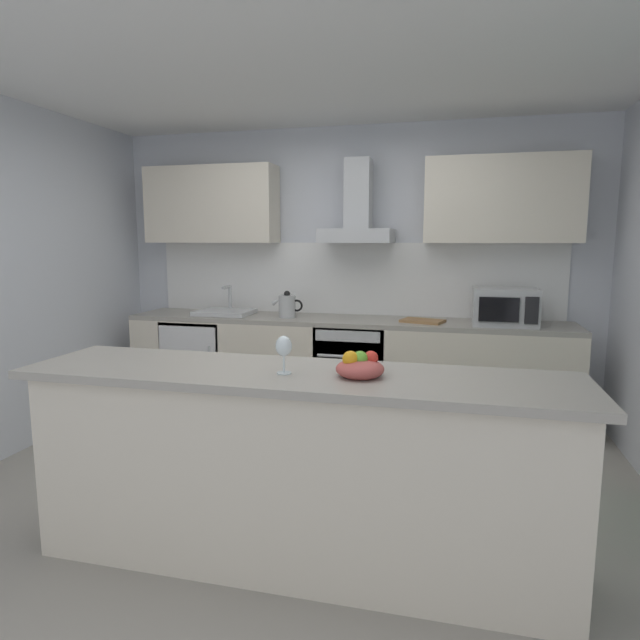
# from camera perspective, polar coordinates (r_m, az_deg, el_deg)

# --- Properties ---
(ground) EXTENTS (5.42, 4.84, 0.02)m
(ground) POSITION_cam_1_polar(r_m,az_deg,el_deg) (3.52, -3.18, -18.45)
(ground) COLOR gray
(ceiling) EXTENTS (5.42, 4.84, 0.02)m
(ceiling) POSITION_cam_1_polar(r_m,az_deg,el_deg) (3.31, -3.59, 26.53)
(ceiling) COLOR white
(wall_back) EXTENTS (5.42, 0.12, 2.60)m
(wall_back) POSITION_cam_1_polar(r_m,az_deg,el_deg) (5.07, 3.37, 5.23)
(wall_back) COLOR silver
(wall_back) RESTS_ON ground
(backsplash_tile) EXTENTS (3.75, 0.02, 0.66)m
(backsplash_tile) POSITION_cam_1_polar(r_m,az_deg,el_deg) (5.01, 3.21, 4.39)
(backsplash_tile) COLOR white
(counter_back) EXTENTS (3.89, 0.60, 0.90)m
(counter_back) POSITION_cam_1_polar(r_m,az_deg,el_deg) (4.83, 2.44, -5.13)
(counter_back) COLOR beige
(counter_back) RESTS_ON ground
(counter_island) EXTENTS (2.64, 0.64, 0.97)m
(counter_island) POSITION_cam_1_polar(r_m,az_deg,el_deg) (2.70, -2.52, -15.42)
(counter_island) COLOR beige
(counter_island) RESTS_ON ground
(upper_cabinets) EXTENTS (3.83, 0.32, 0.70)m
(upper_cabinets) POSITION_cam_1_polar(r_m,az_deg,el_deg) (4.85, 2.92, 12.30)
(upper_cabinets) COLOR beige
(oven) EXTENTS (0.60, 0.62, 0.80)m
(oven) POSITION_cam_1_polar(r_m,az_deg,el_deg) (4.78, 3.56, -5.15)
(oven) COLOR slate
(oven) RESTS_ON ground
(refrigerator) EXTENTS (0.58, 0.60, 0.85)m
(refrigerator) POSITION_cam_1_polar(r_m,az_deg,el_deg) (5.24, -12.35, -4.51)
(refrigerator) COLOR white
(refrigerator) RESTS_ON ground
(microwave) EXTENTS (0.50, 0.38, 0.30)m
(microwave) POSITION_cam_1_polar(r_m,az_deg,el_deg) (4.59, 18.98, 1.32)
(microwave) COLOR #B7BABC
(microwave) RESTS_ON counter_back
(sink) EXTENTS (0.50, 0.40, 0.26)m
(sink) POSITION_cam_1_polar(r_m,az_deg,el_deg) (5.07, -10.02, 0.89)
(sink) COLOR silver
(sink) RESTS_ON counter_back
(kettle) EXTENTS (0.29, 0.15, 0.24)m
(kettle) POSITION_cam_1_polar(r_m,az_deg,el_deg) (4.80, -3.48, 1.51)
(kettle) COLOR #B7BABC
(kettle) RESTS_ON counter_back
(range_hood) EXTENTS (0.62, 0.45, 0.72)m
(range_hood) POSITION_cam_1_polar(r_m,az_deg,el_deg) (4.78, 4.00, 10.87)
(range_hood) COLOR #B7BABC
(wine_glass) EXTENTS (0.08, 0.08, 0.18)m
(wine_glass) POSITION_cam_1_polar(r_m,az_deg,el_deg) (2.48, -3.86, -2.92)
(wine_glass) COLOR silver
(wine_glass) RESTS_ON counter_island
(fruit_bowl) EXTENTS (0.22, 0.22, 0.13)m
(fruit_bowl) POSITION_cam_1_polar(r_m,az_deg,el_deg) (2.45, 4.24, -4.98)
(fruit_bowl) COLOR #B24C47
(fruit_bowl) RESTS_ON counter_island
(chopping_board) EXTENTS (0.39, 0.31, 0.02)m
(chopping_board) POSITION_cam_1_polar(r_m,az_deg,el_deg) (4.60, 10.80, -0.10)
(chopping_board) COLOR #9E7247
(chopping_board) RESTS_ON counter_back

